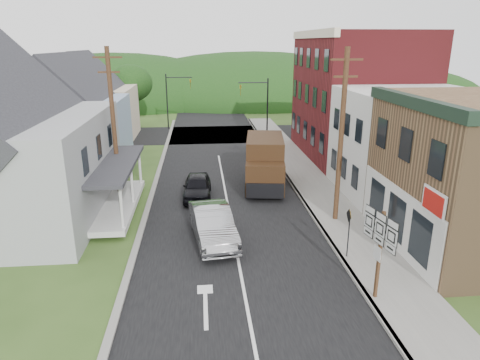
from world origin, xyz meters
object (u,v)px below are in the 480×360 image
object	(u,v)px
dark_sedan	(197,187)
warning_sign	(349,226)
silver_sedan	(213,225)
route_sign_cluster	(380,243)
delivery_van	(265,163)

from	to	relation	value
dark_sedan	warning_sign	distance (m)	10.87
silver_sedan	warning_sign	size ratio (longest dim) A/B	2.22
dark_sedan	route_sign_cluster	world-z (taller)	route_sign_cluster
delivery_van	route_sign_cluster	world-z (taller)	route_sign_cluster
delivery_van	warning_sign	distance (m)	10.46
silver_sedan	warning_sign	bearing A→B (deg)	-30.86
dark_sedan	delivery_van	distance (m)	4.81
silver_sedan	warning_sign	xyz separation A→B (m)	(5.82, -2.46, 0.77)
delivery_van	warning_sign	xyz separation A→B (m)	(2.13, -10.24, -0.06)
silver_sedan	dark_sedan	size ratio (longest dim) A/B	1.21
silver_sedan	dark_sedan	xyz separation A→B (m)	(-0.73, 6.17, -0.12)
dark_sedan	silver_sedan	bearing A→B (deg)	-81.21
dark_sedan	warning_sign	bearing A→B (deg)	-50.79
delivery_van	warning_sign	size ratio (longest dim) A/B	2.71
warning_sign	route_sign_cluster	bearing A→B (deg)	-89.95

